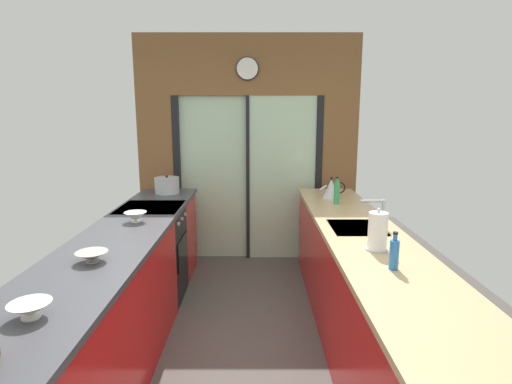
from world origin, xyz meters
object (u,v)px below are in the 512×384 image
oven_range (153,253)px  stock_pot (167,185)px  soap_bottle_near (394,254)px  soap_bottle_far (337,192)px  paper_towel_roll (378,232)px  kettle (332,189)px  mixing_bowl_far (136,217)px  mixing_bowl_near (30,310)px  mixing_bowl_mid (92,256)px

oven_range → stock_pot: stock_pot is taller
stock_pot → soap_bottle_near: soap_bottle_near is taller
soap_bottle_far → paper_towel_roll: 1.36m
kettle → stock_pot: bearing=171.9°
mixing_bowl_far → soap_bottle_far: 1.90m
soap_bottle_near → stock_pot: bearing=128.5°
mixing_bowl_near → mixing_bowl_far: mixing_bowl_far is taller
oven_range → paper_towel_roll: bearing=-34.6°
soap_bottle_near → oven_range: bearing=138.9°
mixing_bowl_mid → soap_bottle_near: bearing=-3.7°
oven_range → kettle: kettle is taller
mixing_bowl_mid → stock_pot: 2.12m
oven_range → mixing_bowl_mid: 1.54m
soap_bottle_near → kettle: bearing=89.9°
stock_pot → kettle: bearing=-8.1°
oven_range → paper_towel_roll: 2.26m
soap_bottle_near → soap_bottle_far: 1.69m
soap_bottle_near → soap_bottle_far: soap_bottle_far is taller
mixing_bowl_mid → oven_range: bearing=90.7°
mixing_bowl_near → soap_bottle_far: soap_bottle_far is taller
soap_bottle_far → kettle: bearing=89.6°
oven_range → mixing_bowl_mid: (0.02, -1.45, 0.50)m
mixing_bowl_mid → stock_pot: size_ratio=0.70×
kettle → soap_bottle_near: kettle is taller
stock_pot → soap_bottle_far: bearing=-17.1°
kettle → soap_bottle_near: 1.98m
oven_range → mixing_bowl_far: (0.02, -0.54, 0.51)m
oven_range → mixing_bowl_near: size_ratio=5.03×
mixing_bowl_mid → mixing_bowl_far: size_ratio=1.06×
mixing_bowl_far → kettle: 2.03m
mixing_bowl_near → paper_towel_roll: paper_towel_roll is taller
oven_range → mixing_bowl_near: 2.19m
paper_towel_roll → soap_bottle_far: bearing=90.0°
mixing_bowl_near → soap_bottle_near: soap_bottle_near is taller
stock_pot → soap_bottle_near: 2.86m
mixing_bowl_near → stock_pot: (0.00, 2.80, 0.05)m
stock_pot → soap_bottle_far: size_ratio=1.02×
mixing_bowl_far → kettle: size_ratio=0.67×
oven_range → kettle: bearing=13.1°
mixing_bowl_far → soap_bottle_near: size_ratio=0.82×
stock_pot → mixing_bowl_far: bearing=-90.0°
oven_range → stock_pot: size_ratio=3.36×
oven_range → mixing_bowl_mid: bearing=-89.3°
mixing_bowl_near → kettle: 3.11m
mixing_bowl_mid → stock_pot: bearing=90.0°
mixing_bowl_mid → soap_bottle_near: soap_bottle_near is taller
mixing_bowl_near → soap_bottle_far: (1.78, 2.26, 0.08)m
stock_pot → mixing_bowl_near: bearing=-90.0°
mixing_bowl_mid → paper_towel_roll: paper_towel_roll is taller
mixing_bowl_mid → soap_bottle_far: size_ratio=0.72×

